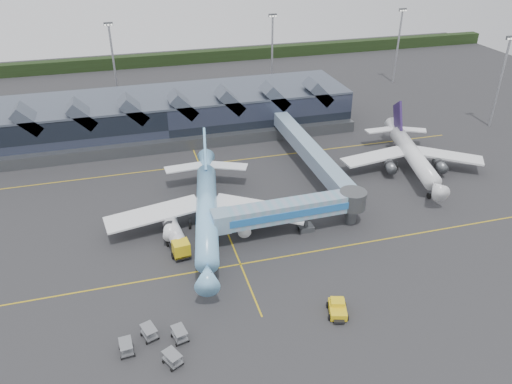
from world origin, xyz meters
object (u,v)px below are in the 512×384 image
object	(u,v)px
regional_jet	(412,154)
jet_bridge	(300,209)
fuel_truck	(175,235)
pushback_tug	(338,309)
main_airliner	(207,208)

from	to	relation	value
regional_jet	jet_bridge	size ratio (longest dim) A/B	1.21
fuel_truck	pushback_tug	world-z (taller)	fuel_truck
pushback_tug	jet_bridge	bearing A→B (deg)	101.73
main_airliner	regional_jet	size ratio (longest dim) A/B	1.23
regional_jet	fuel_truck	bearing A→B (deg)	-151.07
pushback_tug	main_airliner	bearing A→B (deg)	133.65
jet_bridge	fuel_truck	size ratio (longest dim) A/B	2.62
main_airliner	jet_bridge	size ratio (longest dim) A/B	1.49
regional_jet	main_airliner	bearing A→B (deg)	-153.82
regional_jet	pushback_tug	world-z (taller)	regional_jet
main_airliner	fuel_truck	bearing A→B (deg)	-136.14
jet_bridge	pushback_tug	xyz separation A→B (m)	(-1.88, -20.13, -3.62)
main_airliner	jet_bridge	bearing A→B (deg)	-10.57
regional_jet	fuel_truck	size ratio (longest dim) A/B	3.17
fuel_truck	main_airliner	bearing A→B (deg)	27.02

